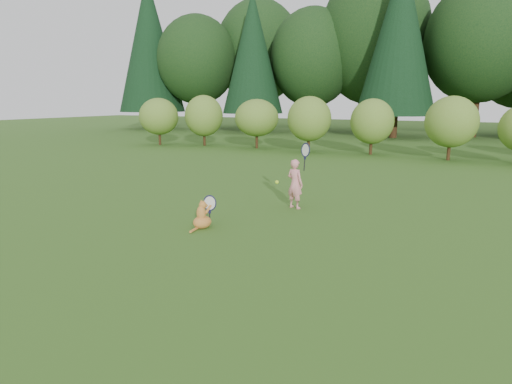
% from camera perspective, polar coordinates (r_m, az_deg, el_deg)
% --- Properties ---
extents(ground, '(100.00, 100.00, 0.00)m').
position_cam_1_polar(ground, '(8.05, -3.80, -5.83)').
color(ground, '#2E5618').
rests_on(ground, ground).
extents(shrub_row, '(28.00, 3.00, 2.80)m').
position_cam_1_polar(shrub_row, '(20.03, 15.17, 8.63)').
color(shrub_row, olive).
rests_on(shrub_row, ground).
extents(woodland_backdrop, '(48.00, 10.00, 15.00)m').
position_cam_1_polar(woodland_backdrop, '(30.29, 19.79, 21.00)').
color(woodland_backdrop, black).
rests_on(woodland_backdrop, ground).
extents(child, '(0.67, 0.44, 1.73)m').
position_cam_1_polar(child, '(9.95, 5.27, 1.23)').
color(child, pink).
rests_on(child, ground).
extents(cat, '(0.51, 0.76, 0.77)m').
position_cam_1_polar(cat, '(8.52, -7.16, -2.86)').
color(cat, '#B47322').
rests_on(cat, ground).
extents(tennis_ball, '(0.07, 0.07, 0.07)m').
position_cam_1_polar(tennis_ball, '(8.11, 2.81, 1.32)').
color(tennis_ball, '#AAE21A').
rests_on(tennis_ball, ground).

